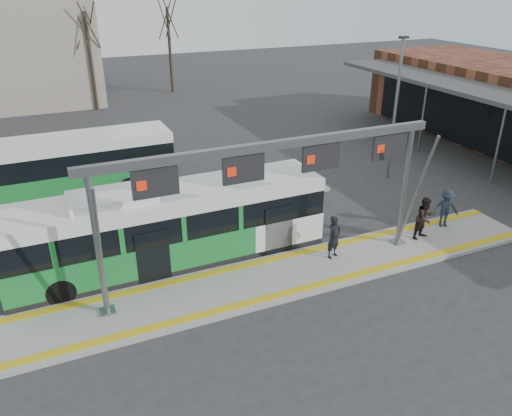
{
  "coord_description": "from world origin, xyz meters",
  "views": [
    {
      "loc": [
        -7.43,
        -14.27,
        10.42
      ],
      "look_at": [
        0.14,
        3.0,
        1.6
      ],
      "focal_mm": 35.0,
      "sensor_mm": 36.0,
      "label": 1
    }
  ],
  "objects": [
    {
      "name": "tactile_main",
      "position": [
        0.0,
        0.0,
        0.16
      ],
      "size": [
        22.0,
        2.65,
        0.02
      ],
      "color": "gold",
      "rests_on": "platform_main"
    },
    {
      "name": "passenger_a",
      "position": [
        2.36,
        0.38,
        1.04
      ],
      "size": [
        0.75,
        0.61,
        1.78
      ],
      "primitive_type": "imported",
      "rotation": [
        0.0,
        0.0,
        0.33
      ],
      "color": "black",
      "rests_on": "platform_main"
    },
    {
      "name": "platform_main",
      "position": [
        0.0,
        0.0,
        0.07
      ],
      "size": [
        22.0,
        3.0,
        0.15
      ],
      "primitive_type": "cube",
      "color": "gray",
      "rests_on": "ground"
    },
    {
      "name": "passenger_b",
      "position": [
        6.75,
        0.22,
        1.09
      ],
      "size": [
        1.04,
        0.89,
        1.87
      ],
      "primitive_type": "imported",
      "rotation": [
        0.0,
        0.0,
        0.22
      ],
      "color": "black",
      "rests_on": "platform_main"
    },
    {
      "name": "tactile_second",
      "position": [
        -4.0,
        9.15,
        0.16
      ],
      "size": [
        20.0,
        0.35,
        0.02
      ],
      "color": "gold",
      "rests_on": "platform_second"
    },
    {
      "name": "tree_left",
      "position": [
        -2.92,
        29.85,
        6.74
      ],
      "size": [
        1.4,
        1.4,
        8.88
      ],
      "color": "#382B21",
      "rests_on": "ground"
    },
    {
      "name": "gantry",
      "position": [
        -0.35,
        0.25,
        4.3
      ],
      "size": [
        13.0,
        1.68,
        5.2
      ],
      "color": "slate",
      "rests_on": "platform_main"
    },
    {
      "name": "tree_mid",
      "position": [
        4.85,
        34.16,
        6.7
      ],
      "size": [
        1.4,
        1.4,
        8.83
      ],
      "color": "#382B21",
      "rests_on": "ground"
    },
    {
      "name": "ground",
      "position": [
        0.0,
        0.0,
        0.0
      ],
      "size": [
        120.0,
        120.0,
        0.0
      ],
      "primitive_type": "plane",
      "color": "#2D2D30",
      "rests_on": "ground"
    },
    {
      "name": "lamp_east",
      "position": [
        10.0,
        6.9,
        4.06
      ],
      "size": [
        0.5,
        0.25,
        7.64
      ],
      "color": "slate",
      "rests_on": "ground"
    },
    {
      "name": "passenger_c",
      "position": [
        8.35,
        0.7,
        1.03
      ],
      "size": [
        1.3,
        1.06,
        1.75
      ],
      "primitive_type": "imported",
      "rotation": [
        0.0,
        0.0,
        -0.42
      ],
      "color": "#1B2431",
      "rests_on": "platform_main"
    },
    {
      "name": "platform_second",
      "position": [
        -4.0,
        8.0,
        0.07
      ],
      "size": [
        20.0,
        3.0,
        0.15
      ],
      "primitive_type": "cube",
      "color": "gray",
      "rests_on": "ground"
    },
    {
      "name": "hero_bus",
      "position": [
        -3.61,
        2.8,
        1.54
      ],
      "size": [
        12.26,
        2.74,
        3.36
      ],
      "rotation": [
        0.0,
        0.0,
        0.01
      ],
      "color": "black",
      "rests_on": "ground"
    },
    {
      "name": "bg_bus_green",
      "position": [
        -7.67,
        11.31,
        1.54
      ],
      "size": [
        12.52,
        2.83,
        3.12
      ],
      "rotation": [
        0.0,
        0.0,
        0.01
      ],
      "color": "black",
      "rests_on": "ground"
    }
  ]
}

